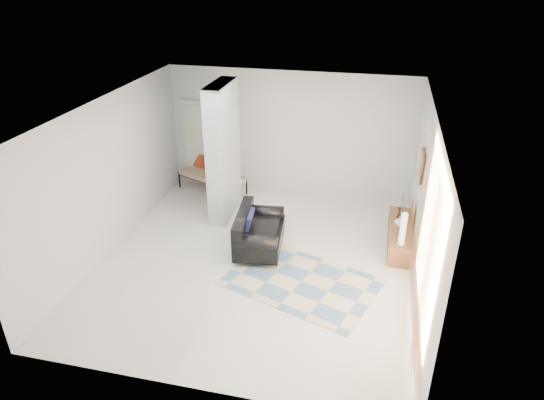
# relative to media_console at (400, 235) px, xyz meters

# --- Properties ---
(floor) EXTENTS (6.00, 6.00, 0.00)m
(floor) POSITION_rel_media_console_xyz_m (-2.52, -1.14, -0.21)
(floor) COLOR beige
(floor) RESTS_ON ground
(ceiling) EXTENTS (6.00, 6.00, 0.00)m
(ceiling) POSITION_rel_media_console_xyz_m (-2.52, -1.14, 2.59)
(ceiling) COLOR white
(ceiling) RESTS_ON wall_back
(wall_back) EXTENTS (6.00, 0.00, 6.00)m
(wall_back) POSITION_rel_media_console_xyz_m (-2.52, 1.86, 1.19)
(wall_back) COLOR silver
(wall_back) RESTS_ON ground
(wall_front) EXTENTS (6.00, 0.00, 6.00)m
(wall_front) POSITION_rel_media_console_xyz_m (-2.52, -4.14, 1.19)
(wall_front) COLOR silver
(wall_front) RESTS_ON ground
(wall_left) EXTENTS (0.00, 6.00, 6.00)m
(wall_left) POSITION_rel_media_console_xyz_m (-5.27, -1.14, 1.19)
(wall_left) COLOR silver
(wall_left) RESTS_ON ground
(wall_right) EXTENTS (0.00, 6.00, 6.00)m
(wall_right) POSITION_rel_media_console_xyz_m (0.23, -1.14, 1.19)
(wall_right) COLOR silver
(wall_right) RESTS_ON ground
(partition_column) EXTENTS (0.35, 1.20, 2.80)m
(partition_column) POSITION_rel_media_console_xyz_m (-3.62, 0.46, 1.19)
(partition_column) COLOR #B3B9BB
(partition_column) RESTS_ON floor
(hallway_door) EXTENTS (0.85, 0.06, 2.04)m
(hallway_door) POSITION_rel_media_console_xyz_m (-4.62, 1.82, 0.81)
(hallway_door) COLOR silver
(hallway_door) RESTS_ON floor
(curtain) EXTENTS (0.00, 2.55, 2.55)m
(curtain) POSITION_rel_media_console_xyz_m (0.15, -2.29, 1.24)
(curtain) COLOR orange
(curtain) RESTS_ON wall_right
(wall_art) EXTENTS (0.04, 0.45, 0.55)m
(wall_art) POSITION_rel_media_console_xyz_m (0.20, -0.00, 1.44)
(wall_art) COLOR #3F1F11
(wall_art) RESTS_ON wall_right
(media_console) EXTENTS (0.45, 1.64, 0.80)m
(media_console) POSITION_rel_media_console_xyz_m (0.00, 0.00, 0.00)
(media_console) COLOR brown
(media_console) RESTS_ON floor
(loveseat) EXTENTS (0.96, 1.48, 0.76)m
(loveseat) POSITION_rel_media_console_xyz_m (-2.62, -0.75, 0.16)
(loveseat) COLOR silver
(loveseat) RESTS_ON floor
(daybed) EXTENTS (1.69, 1.21, 0.77)m
(daybed) POSITION_rel_media_console_xyz_m (-4.28, 1.50, 0.22)
(daybed) COLOR black
(daybed) RESTS_ON floor
(area_rug) EXTENTS (2.84, 2.33, 0.01)m
(area_rug) POSITION_rel_media_console_xyz_m (-1.62, -1.60, -0.20)
(area_rug) COLOR beige
(area_rug) RESTS_ON floor
(cylinder_lamp) EXTENTS (0.11, 0.11, 0.61)m
(cylinder_lamp) POSITION_rel_media_console_xyz_m (-0.02, -0.64, 0.50)
(cylinder_lamp) COLOR white
(cylinder_lamp) RESTS_ON media_console
(bronze_figurine) EXTENTS (0.13, 0.13, 0.23)m
(bronze_figurine) POSITION_rel_media_console_xyz_m (-0.05, 0.34, 0.31)
(bronze_figurine) COLOR black
(bronze_figurine) RESTS_ON media_console
(vase) EXTENTS (0.21, 0.21, 0.20)m
(vase) POSITION_rel_media_console_xyz_m (-0.05, 0.01, 0.30)
(vase) COLOR white
(vase) RESTS_ON media_console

